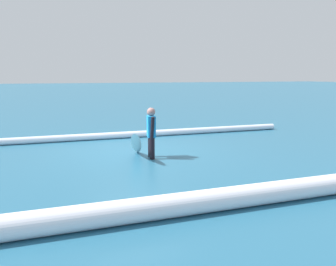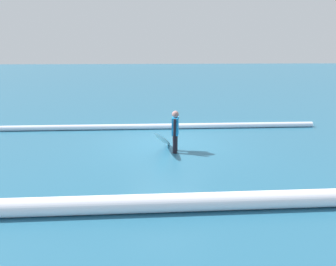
{
  "view_description": "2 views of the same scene",
  "coord_description": "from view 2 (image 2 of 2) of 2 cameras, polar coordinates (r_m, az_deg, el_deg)",
  "views": [
    {
      "loc": [
        2.98,
        9.95,
        2.18
      ],
      "look_at": [
        0.08,
        2.86,
        0.97
      ],
      "focal_mm": 39.01,
      "sensor_mm": 36.0,
      "label": 1
    },
    {
      "loc": [
        1.0,
        10.88,
        3.08
      ],
      "look_at": [
        0.16,
        2.38,
        0.99
      ],
      "focal_mm": 34.45,
      "sensor_mm": 36.0,
      "label": 2
    }
  ],
  "objects": [
    {
      "name": "wave_crest_midground",
      "position": [
        7.56,
        26.43,
        -10.23
      ],
      "size": [
        19.96,
        0.97,
        0.37
      ],
      "primitive_type": "cylinder",
      "rotation": [
        0.0,
        1.57,
        -0.03
      ],
      "color": "white",
      "rests_on": "ground_plane"
    },
    {
      "name": "surfboard",
      "position": [
        10.38,
        -0.92,
        -1.17
      ],
      "size": [
        0.81,
        1.66,
        0.83
      ],
      "color": "white",
      "rests_on": "ground_plane"
    },
    {
      "name": "ground_plane",
      "position": [
        11.35,
        -0.4,
        -1.96
      ],
      "size": [
        193.83,
        193.83,
        0.0
      ],
      "primitive_type": "plane",
      "color": "#266180"
    },
    {
      "name": "surfer",
      "position": [
        10.26,
        1.29,
        0.63
      ],
      "size": [
        0.26,
        0.58,
        1.35
      ],
      "rotation": [
        0.0,
        0.0,
        4.51
      ],
      "color": "black",
      "rests_on": "ground_plane"
    },
    {
      "name": "wave_crest_foreground",
      "position": [
        13.6,
        -5.05,
        1.13
      ],
      "size": [
        14.97,
        0.77,
        0.23
      ],
      "primitive_type": "cylinder",
      "rotation": [
        0.0,
        1.57,
        -0.04
      ],
      "color": "white",
      "rests_on": "ground_plane"
    }
  ]
}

